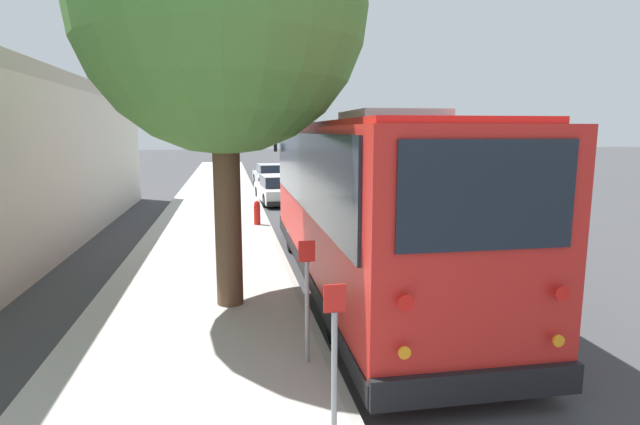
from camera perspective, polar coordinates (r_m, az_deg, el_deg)
name	(u,v)px	position (r m, az deg, el deg)	size (l,w,h in m)	color
ground_plane	(362,267)	(12.09, 4.83, -6.25)	(160.00, 160.00, 0.00)	#3D3D3F
sidewalk_slab	(202,272)	(11.69, -13.38, -6.64)	(80.00, 3.74, 0.15)	#B2AFA8
curb_strip	(287,268)	(11.74, -3.82, -6.34)	(80.00, 0.14, 0.15)	#9D9A94
shuttle_bus	(362,195)	(10.47, 4.83, 2.01)	(10.72, 2.74, 3.57)	red
parked_sedan_white	(279,190)	(22.87, -4.73, 2.60)	(4.56, 2.02, 1.26)	silver
parked_sedan_silver	(271,176)	(29.40, -5.60, 4.15)	(4.44, 1.97, 1.33)	#A8AAAF
sign_post_near	(334,361)	(5.15, 1.65, -16.59)	(0.06, 0.22, 1.62)	gray
sign_post_far	(307,300)	(6.72, -1.49, -10.02)	(0.06, 0.22, 1.67)	gray
fire_hydrant	(257,213)	(16.72, -7.21, -0.01)	(0.22, 0.22, 0.81)	red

